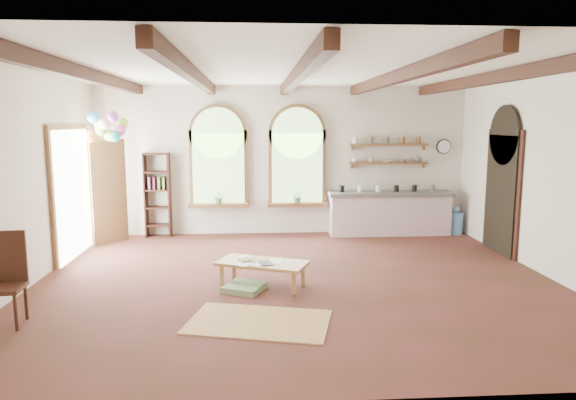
{
  "coord_description": "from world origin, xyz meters",
  "views": [
    {
      "loc": [
        -0.64,
        -7.66,
        2.43
      ],
      "look_at": [
        -0.09,
        0.6,
        1.18
      ],
      "focal_mm": 32.0,
      "sensor_mm": 36.0,
      "label": 1
    }
  ],
  "objects": [
    {
      "name": "floor",
      "position": [
        0.0,
        0.0,
        0.0
      ],
      "size": [
        8.0,
        8.0,
        0.0
      ],
      "primitive_type": "plane",
      "color": "#5E2826",
      "rests_on": "ground"
    },
    {
      "name": "ceiling_beams",
      "position": [
        0.0,
        0.0,
        3.1
      ],
      "size": [
        6.2,
        6.8,
        0.18
      ],
      "primitive_type": null,
      "color": "#391B12",
      "rests_on": "ceiling"
    },
    {
      "name": "window_left",
      "position": [
        -1.4,
        3.43,
        1.63
      ],
      "size": [
        1.3,
        0.28,
        2.2
      ],
      "color": "brown",
      "rests_on": "floor"
    },
    {
      "name": "window_right",
      "position": [
        0.3,
        3.43,
        1.63
      ],
      "size": [
        1.3,
        0.28,
        2.2
      ],
      "color": "brown",
      "rests_on": "floor"
    },
    {
      "name": "left_doorway",
      "position": [
        -3.95,
        1.8,
        1.15
      ],
      "size": [
        0.1,
        1.9,
        2.5
      ],
      "primitive_type": "cube",
      "color": "brown",
      "rests_on": "floor"
    },
    {
      "name": "right_doorway",
      "position": [
        3.95,
        1.5,
        1.1
      ],
      "size": [
        0.1,
        1.3,
        2.4
      ],
      "primitive_type": "cube",
      "color": "black",
      "rests_on": "floor"
    },
    {
      "name": "kitchen_counter",
      "position": [
        2.3,
        3.2,
        0.48
      ],
      "size": [
        2.68,
        0.62,
        0.94
      ],
      "color": "beige",
      "rests_on": "floor"
    },
    {
      "name": "wall_shelf_lower",
      "position": [
        2.3,
        3.38,
        1.55
      ],
      "size": [
        1.7,
        0.24,
        0.04
      ],
      "primitive_type": "cube",
      "color": "brown",
      "rests_on": "wall_back"
    },
    {
      "name": "wall_shelf_upper",
      "position": [
        2.3,
        3.38,
        1.95
      ],
      "size": [
        1.7,
        0.24,
        0.04
      ],
      "primitive_type": "cube",
      "color": "brown",
      "rests_on": "wall_back"
    },
    {
      "name": "wall_clock",
      "position": [
        3.55,
        3.45,
        1.9
      ],
      "size": [
        0.32,
        0.04,
        0.32
      ],
      "primitive_type": "cylinder",
      "rotation": [
        1.57,
        0.0,
        0.0
      ],
      "color": "black",
      "rests_on": "wall_back"
    },
    {
      "name": "bookshelf",
      "position": [
        -2.7,
        3.32,
        0.9
      ],
      "size": [
        0.53,
        0.32,
        1.8
      ],
      "color": "#391B12",
      "rests_on": "floor"
    },
    {
      "name": "coffee_table",
      "position": [
        -0.53,
        -0.23,
        0.33
      ],
      "size": [
        1.45,
        1.07,
        0.38
      ],
      "color": "#AC874F",
      "rests_on": "floor"
    },
    {
      "name": "side_chair",
      "position": [
        -3.65,
        -1.53,
        0.33
      ],
      "size": [
        0.49,
        0.49,
        1.13
      ],
      "color": "#391B12",
      "rests_on": "floor"
    },
    {
      "name": "floor_mat",
      "position": [
        -0.6,
        -1.65,
        0.01
      ],
      "size": [
        1.91,
        1.43,
        0.02
      ],
      "primitive_type": "cube",
      "rotation": [
        0.0,
        0.0,
        -0.24
      ],
      "color": "tan",
      "rests_on": "floor"
    },
    {
      "name": "floor_cushion",
      "position": [
        -0.8,
        -0.43,
        0.05
      ],
      "size": [
        0.7,
        0.7,
        0.09
      ],
      "primitive_type": "cube",
      "rotation": [
        0.0,
        0.0,
        -0.43
      ],
      "color": "gray",
      "rests_on": "floor"
    },
    {
      "name": "water_jug_a",
      "position": [
        3.75,
        3.2,
        0.25
      ],
      "size": [
        0.3,
        0.3,
        0.58
      ],
      "color": "#5581B7",
      "rests_on": "floor"
    },
    {
      "name": "water_jug_b",
      "position": [
        3.76,
        3.1,
        0.27
      ],
      "size": [
        0.32,
        0.32,
        0.62
      ],
      "color": "#5581B7",
      "rests_on": "floor"
    },
    {
      "name": "balloon_cluster",
      "position": [
        -3.4,
        2.3,
        2.35
      ],
      "size": [
        0.72,
        0.72,
        1.14
      ],
      "color": "silver",
      "rests_on": "floor"
    },
    {
      "name": "table_book",
      "position": [
        -0.87,
        -0.17,
        0.39
      ],
      "size": [
        0.23,
        0.28,
        0.02
      ],
      "primitive_type": "imported",
      "rotation": [
        0.0,
        0.0,
        0.28
      ],
      "color": "olive",
      "rests_on": "coffee_table"
    },
    {
      "name": "tablet",
      "position": [
        -0.48,
        -0.34,
        0.38
      ],
      "size": [
        0.23,
        0.29,
        0.01
      ],
      "primitive_type": "cube",
      "rotation": [
        0.0,
        0.0,
        0.18
      ],
      "color": "black",
      "rests_on": "coffee_table"
    },
    {
      "name": "potted_plant_left",
      "position": [
        -1.4,
        3.32,
        0.85
      ],
      "size": [
        0.27,
        0.23,
        0.3
      ],
      "primitive_type": "imported",
      "color": "#598C4C",
      "rests_on": "window_left"
    },
    {
      "name": "potted_plant_right",
      "position": [
        0.3,
        3.32,
        0.85
      ],
      "size": [
        0.27,
        0.23,
        0.3
      ],
      "primitive_type": "imported",
      "color": "#598C4C",
      "rests_on": "window_right"
    },
    {
      "name": "shelf_cup_a",
      "position": [
        1.55,
        3.38,
        1.62
      ],
      "size": [
        0.12,
        0.1,
        0.1
      ],
      "primitive_type": "imported",
      "color": "white",
      "rests_on": "wall_shelf_lower"
    },
    {
      "name": "shelf_cup_b",
      "position": [
        1.9,
        3.38,
        1.62
      ],
      "size": [
        0.1,
        0.1,
        0.09
      ],
      "primitive_type": "imported",
      "color": "beige",
      "rests_on": "wall_shelf_lower"
    },
    {
      "name": "shelf_bowl_a",
      "position": [
        2.25,
        3.38,
        1.6
      ],
      "size": [
        0.22,
        0.22,
        0.05
      ],
      "primitive_type": "imported",
      "color": "beige",
      "rests_on": "wall_shelf_lower"
    },
    {
      "name": "shelf_bowl_b",
      "position": [
        2.6,
        3.38,
        1.6
      ],
      "size": [
        0.2,
        0.2,
        0.06
      ],
      "primitive_type": "imported",
      "color": "#8C664C",
      "rests_on": "wall_shelf_lower"
    },
    {
      "name": "shelf_vase",
      "position": [
        2.95,
        3.38,
        1.67
      ],
      "size": [
        0.18,
        0.18,
        0.19
      ],
      "primitive_type": "imported",
      "color": "slate",
      "rests_on": "wall_shelf_lower"
    }
  ]
}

